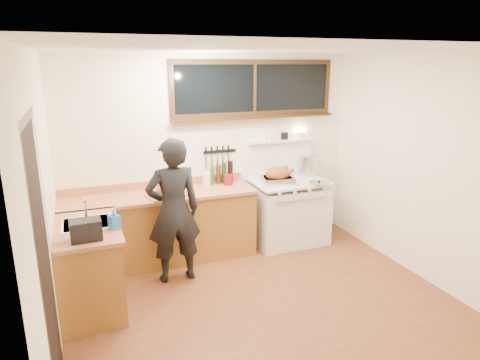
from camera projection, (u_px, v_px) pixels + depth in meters
name	position (u px, v px, depth m)	size (l,w,h in m)	color
ground_plane	(264.00, 305.00, 4.55)	(4.00, 3.50, 0.02)	brown
room_shell	(267.00, 152.00, 4.11)	(4.10, 3.60, 2.65)	white
counter_back	(161.00, 227.00, 5.45)	(2.44, 0.64, 1.00)	brown
counter_left	(90.00, 267.00, 4.40)	(0.64, 1.09, 0.90)	brown
sink_unit	(88.00, 228.00, 4.37)	(0.50, 0.45, 0.37)	white
vintage_stove	(288.00, 210.00, 6.04)	(1.02, 0.74, 1.58)	white
back_window	(255.00, 95.00, 5.75)	(2.32, 0.13, 0.77)	black
left_doorway	(46.00, 264.00, 3.07)	(0.02, 1.04, 2.17)	black
knife_strip	(219.00, 152.00, 5.78)	(0.46, 0.03, 0.28)	black
man	(174.00, 211.00, 4.87)	(0.62, 0.41, 1.70)	black
soap_bottle	(114.00, 219.00, 4.19)	(0.13, 0.13, 0.21)	#246FB8
toaster	(86.00, 230.00, 3.93)	(0.29, 0.20, 0.19)	black
cutting_board	(166.00, 192.00, 5.23)	(0.51, 0.43, 0.15)	#BC6E4A
roast_turkey	(278.00, 177.00, 5.74)	(0.47, 0.39, 0.25)	silver
stockpot	(308.00, 165.00, 6.21)	(0.40, 0.40, 0.29)	silver
saucepan	(282.00, 174.00, 6.03)	(0.21, 0.31, 0.13)	silver
pot_lid	(319.00, 183.00, 5.78)	(0.32, 0.32, 0.04)	silver
coffee_tin	(228.00, 180.00, 5.70)	(0.11, 0.10, 0.15)	maroon
pitcher	(207.00, 180.00, 5.61)	(0.11, 0.11, 0.19)	white
bottle_cluster	(223.00, 173.00, 5.77)	(0.32, 0.07, 0.30)	black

